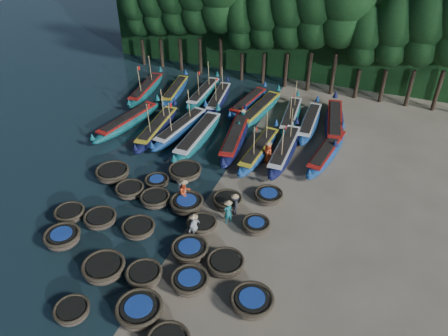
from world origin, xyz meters
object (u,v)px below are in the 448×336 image
at_px(coracle_16, 155,199).
at_px(long_boat_5, 235,138).
at_px(long_boat_8, 327,152).
at_px(fisherman_3, 235,204).
at_px(coracle_12, 138,228).
at_px(long_boat_17, 334,123).
at_px(coracle_19, 256,225).
at_px(long_boat_4, 198,136).
at_px(fisherman_5, 243,118).
at_px(long_boat_3, 181,128).
at_px(coracle_5, 62,238).
at_px(coracle_14, 225,263).
at_px(coracle_21, 157,182).
at_px(fisherman_1, 228,211).
at_px(coracle_3, 139,310).
at_px(coracle_20, 113,173).
at_px(long_boat_6, 259,150).
at_px(long_boat_10, 175,91).
at_px(long_boat_12, 219,99).
at_px(coracle_22, 185,172).
at_px(long_boat_1, 128,121).
at_px(fisherman_0, 182,190).
at_px(coracle_2, 72,311).
at_px(coracle_23, 227,201).
at_px(long_boat_14, 260,110).
at_px(coracle_10, 70,214).
at_px(long_boat_2, 157,128).
at_px(fisherman_6, 268,152).
at_px(coracle_9, 252,302).
at_px(long_boat_13, 248,102).
at_px(coracle_13, 190,250).
at_px(long_boat_7, 285,150).
at_px(long_boat_15, 291,116).
at_px(coracle_6, 104,268).
at_px(coracle_11, 100,219).
at_px(long_boat_9, 146,89).
at_px(fisherman_2, 185,192).
at_px(coracle_18, 202,225).
at_px(coracle_15, 130,190).
at_px(coracle_7, 144,275).
at_px(coracle_8, 190,281).
at_px(long_boat_16, 310,122).
at_px(coracle_24, 269,196).

relative_size(coracle_16, long_boat_5, 0.23).
bearing_deg(long_boat_8, fisherman_3, -107.93).
height_order(coracle_12, long_boat_17, long_boat_17).
bearing_deg(coracle_19, coracle_16, -179.69).
bearing_deg(long_boat_4, fisherman_3, -51.55).
bearing_deg(fisherman_5, long_boat_3, 71.54).
xyz_separation_m(coracle_5, coracle_14, (9.54, 1.71, -0.07)).
bearing_deg(coracle_12, coracle_21, 105.39).
distance_m(long_boat_5, fisherman_1, 9.26).
bearing_deg(coracle_3, coracle_20, 129.57).
relative_size(coracle_12, long_boat_6, 0.29).
distance_m(long_boat_10, long_boat_12, 4.53).
relative_size(coracle_22, long_boat_1, 0.34).
bearing_deg(long_boat_5, fisherman_0, -103.96).
distance_m(fisherman_0, fisherman_5, 10.91).
bearing_deg(coracle_2, coracle_23, 69.53).
distance_m(coracle_12, long_boat_12, 17.98).
height_order(long_boat_4, long_boat_14, long_boat_4).
height_order(coracle_10, coracle_23, coracle_10).
bearing_deg(long_boat_3, long_boat_2, -150.57).
height_order(long_boat_8, fisherman_6, fisherman_6).
height_order(coracle_9, long_boat_13, long_boat_13).
bearing_deg(long_boat_4, coracle_13, -68.44).
bearing_deg(coracle_10, long_boat_7, 48.40).
bearing_deg(long_boat_15, fisherman_6, -95.12).
bearing_deg(coracle_2, coracle_6, 91.60).
xyz_separation_m(coracle_11, long_boat_10, (-4.01, 18.12, 0.10)).
height_order(long_boat_4, long_boat_13, long_boat_4).
bearing_deg(long_boat_17, coracle_3, -113.66).
distance_m(coracle_11, long_boat_8, 17.02).
distance_m(long_boat_2, long_boat_10, 7.37).
bearing_deg(long_boat_9, coracle_23, -51.28).
xyz_separation_m(long_boat_1, long_boat_9, (-1.79, 6.16, -0.01)).
relative_size(coracle_20, fisherman_2, 1.46).
xyz_separation_m(coracle_16, long_boat_1, (-7.10, 8.15, 0.15)).
bearing_deg(coracle_6, coracle_19, 44.14).
bearing_deg(long_boat_14, coracle_18, -77.42).
xyz_separation_m(coracle_10, coracle_15, (2.20, 3.46, -0.01)).
bearing_deg(long_boat_12, coracle_15, -99.55).
bearing_deg(coracle_7, coracle_23, 76.10).
xyz_separation_m(coracle_12, long_boat_7, (5.92, 11.46, 0.18)).
relative_size(long_boat_2, long_boat_14, 0.99).
height_order(long_boat_6, fisherman_5, long_boat_6).
height_order(coracle_3, long_boat_10, long_boat_10).
distance_m(coracle_22, long_boat_4, 4.74).
relative_size(coracle_8, coracle_11, 1.19).
xyz_separation_m(coracle_12, fisherman_0, (1.06, 3.77, 0.50)).
xyz_separation_m(coracle_3, long_boat_16, (3.62, 21.60, 0.05)).
distance_m(long_boat_6, long_boat_13, 8.15).
distance_m(coracle_24, long_boat_4, 8.84).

